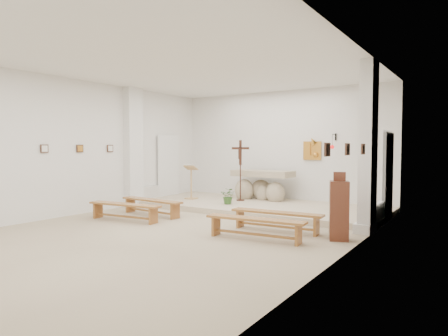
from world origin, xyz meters
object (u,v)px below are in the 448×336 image
Objects in this scene: bench_right_front at (276,216)px; bench_left_second at (124,208)px; crucifix_stand at (240,166)px; bench_right_second at (255,224)px; lectern at (191,182)px; donation_pedestal at (339,210)px; bench_left_front at (152,203)px; altar at (262,187)px.

bench_left_second is (-3.54, -0.92, 0.00)m from bench_right_front.
crucifix_stand is at bearing 128.48° from bench_right_front.
bench_right_front is 0.92m from bench_right_second.
crucifix_stand is 0.92× the size of bench_right_front.
lectern is at bearing 136.42° from bench_right_second.
lectern is 0.54× the size of bench_right_second.
bench_right_front is 1.00× the size of bench_left_second.
bench_left_front is (-4.87, 0.07, -0.26)m from donation_pedestal.
crucifix_stand reaches higher than bench_left_front.
lectern reaches higher than bench_right_second.
bench_left_second is at bearing -85.21° from bench_left_front.
bench_left_front is 0.92m from bench_left_second.
altar is 0.97× the size of bench_left_second.
altar reaches higher than bench_left_front.
donation_pedestal reaches higher than bench_right_second.
donation_pedestal reaches higher than bench_left_second.
bench_left_front is at bearing 175.78° from bench_right_front.
bench_right_second is at bearing -61.60° from altar.
crucifix_stand reaches higher than bench_right_second.
lectern is at bearing 106.24° from bench_left_front.
altar is 1.48× the size of donation_pedestal.
bench_left_second is at bearing 174.61° from bench_right_second.
crucifix_stand is 0.91× the size of bench_right_second.
bench_right_front is at bearing -55.94° from crucifix_stand.
bench_left_front is 3.54m from bench_right_front.
lectern is 4.58m from bench_right_front.
crucifix_stand is 4.52m from bench_right_second.
crucifix_stand reaches higher than altar.
lectern is at bearing 91.95° from bench_left_second.
donation_pedestal is 0.65× the size of bench_right_second.
bench_left_second is at bearing 168.78° from donation_pedestal.
bench_left_front is (-1.43, -3.33, -0.21)m from altar.
donation_pedestal reaches higher than bench_right_front.
lectern is 1.64m from crucifix_stand.
lectern reaches higher than bench_left_front.
bench_left_second is at bearing -114.26° from crucifix_stand.
bench_right_second is at bearing -9.81° from bench_left_front.
crucifix_stand is at bearing 74.28° from bench_left_front.
crucifix_stand is 3.89m from bench_left_second.
bench_right_second is (2.52, -3.65, -0.89)m from crucifix_stand.
donation_pedestal is at bearing -7.20° from bench_right_front.
altar is at bearing 47.50° from crucifix_stand.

